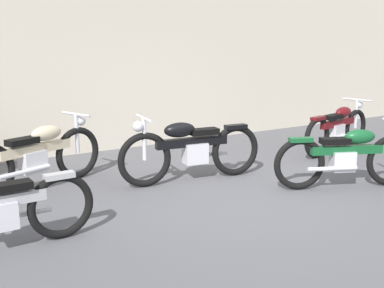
{
  "coord_description": "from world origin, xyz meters",
  "views": [
    {
      "loc": [
        -3.78,
        -4.74,
        2.01
      ],
      "look_at": [
        -0.3,
        0.96,
        0.55
      ],
      "focal_mm": 44.57,
      "sensor_mm": 36.0,
      "label": 1
    }
  ],
  "objects_px": {
    "motorcycle_maroon": "(338,128)",
    "motorcycle_green": "(347,156)",
    "motorcycle_cream": "(37,156)",
    "motorcycle_black": "(191,149)"
  },
  "relations": [
    {
      "from": "motorcycle_maroon",
      "to": "motorcycle_cream",
      "type": "height_order",
      "value": "motorcycle_cream"
    },
    {
      "from": "motorcycle_black",
      "to": "motorcycle_green",
      "type": "bearing_deg",
      "value": 147.66
    },
    {
      "from": "motorcycle_maroon",
      "to": "motorcycle_black",
      "type": "relative_size",
      "value": 0.92
    },
    {
      "from": "motorcycle_cream",
      "to": "motorcycle_black",
      "type": "bearing_deg",
      "value": -41.5
    },
    {
      "from": "motorcycle_cream",
      "to": "motorcycle_green",
      "type": "relative_size",
      "value": 1.08
    },
    {
      "from": "motorcycle_maroon",
      "to": "motorcycle_black",
      "type": "bearing_deg",
      "value": 171.26
    },
    {
      "from": "motorcycle_green",
      "to": "motorcycle_black",
      "type": "bearing_deg",
      "value": 163.59
    },
    {
      "from": "motorcycle_maroon",
      "to": "motorcycle_green",
      "type": "relative_size",
      "value": 1.05
    },
    {
      "from": "motorcycle_maroon",
      "to": "motorcycle_cream",
      "type": "distance_m",
      "value": 5.27
    },
    {
      "from": "motorcycle_cream",
      "to": "motorcycle_black",
      "type": "distance_m",
      "value": 2.12
    }
  ]
}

